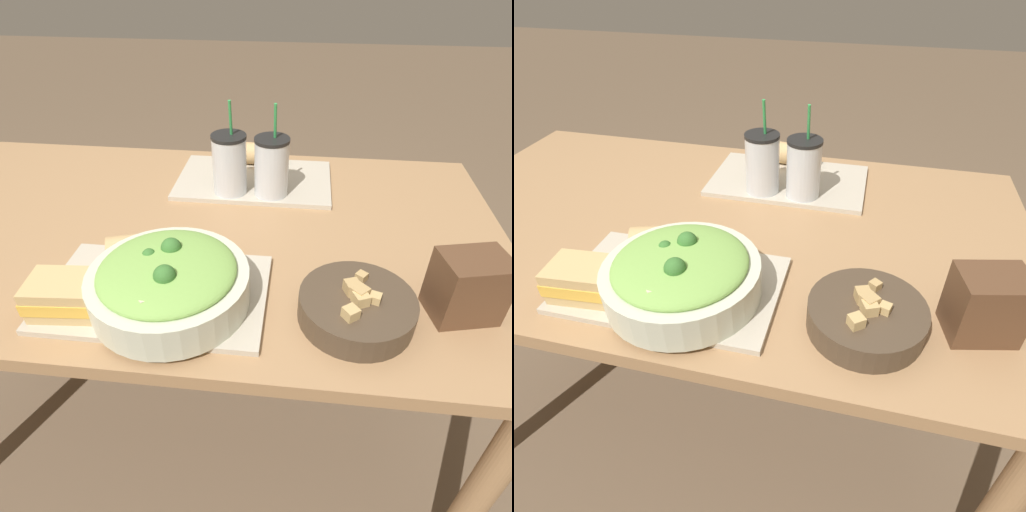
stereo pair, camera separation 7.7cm
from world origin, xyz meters
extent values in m
plane|color=brown|center=(0.00, 0.00, 0.00)|extent=(12.00, 12.00, 0.00)
cube|color=#A37A51|center=(0.00, 0.00, 0.72)|extent=(1.45, 0.83, 0.03)
cylinder|color=#A37A51|center=(0.66, -0.36, 0.35)|extent=(0.06, 0.06, 0.71)
cylinder|color=#A37A51|center=(-0.66, 0.36, 0.35)|extent=(0.06, 0.06, 0.71)
cylinder|color=#A37A51|center=(0.66, 0.36, 0.35)|extent=(0.06, 0.06, 0.71)
cube|color=#BCB29E|center=(0.00, -0.24, 0.74)|extent=(0.41, 0.25, 0.01)
cube|color=#BCB29E|center=(0.13, 0.23, 0.74)|extent=(0.41, 0.25, 0.01)
cylinder|color=beige|center=(0.04, -0.26, 0.78)|extent=(0.28, 0.28, 0.07)
ellipsoid|color=#7FB251|center=(0.04, -0.26, 0.82)|extent=(0.24, 0.24, 0.05)
sphere|color=#38702D|center=(0.03, -0.23, 0.84)|extent=(0.04, 0.04, 0.04)
sphere|color=#38702D|center=(0.05, -0.30, 0.84)|extent=(0.04, 0.04, 0.04)
sphere|color=#38702D|center=(0.00, -0.24, 0.83)|extent=(0.03, 0.03, 0.03)
cube|color=beige|center=(0.09, -0.29, 0.83)|extent=(0.06, 0.06, 0.01)
cube|color=beige|center=(0.02, -0.26, 0.83)|extent=(0.04, 0.05, 0.01)
cube|color=beige|center=(0.02, -0.33, 0.83)|extent=(0.05, 0.06, 0.01)
cylinder|color=#473828|center=(0.36, -0.26, 0.76)|extent=(0.20, 0.20, 0.05)
cylinder|color=#5B2D19|center=(0.36, -0.26, 0.78)|extent=(0.18, 0.18, 0.01)
cube|color=tan|center=(0.39, -0.27, 0.79)|extent=(0.02, 0.02, 0.02)
cube|color=tan|center=(0.35, -0.25, 0.80)|extent=(0.03, 0.03, 0.02)
cube|color=tan|center=(0.36, -0.26, 0.80)|extent=(0.04, 0.04, 0.03)
cube|color=tan|center=(0.37, -0.21, 0.79)|extent=(0.02, 0.02, 0.02)
cube|color=tan|center=(0.37, -0.28, 0.80)|extent=(0.03, 0.03, 0.02)
cube|color=tan|center=(0.35, -0.31, 0.80)|extent=(0.03, 0.03, 0.02)
cube|color=tan|center=(-0.13, -0.30, 0.76)|extent=(0.14, 0.09, 0.02)
cube|color=#EFB742|center=(-0.13, -0.30, 0.78)|extent=(0.14, 0.10, 0.02)
cube|color=tan|center=(-0.13, -0.30, 0.80)|extent=(0.14, 0.09, 0.02)
cylinder|color=tan|center=(-0.03, -0.15, 0.78)|extent=(0.18, 0.11, 0.06)
cylinder|color=beige|center=(0.04, -0.12, 0.78)|extent=(0.02, 0.05, 0.06)
cylinder|color=tan|center=(0.12, 0.32, 0.78)|extent=(0.15, 0.08, 0.06)
cylinder|color=beige|center=(0.19, 0.32, 0.78)|extent=(0.01, 0.06, 0.06)
cylinder|color=silver|center=(0.08, 0.15, 0.82)|extent=(0.08, 0.08, 0.14)
cylinder|color=black|center=(0.08, 0.15, 0.81)|extent=(0.07, 0.07, 0.12)
cylinder|color=black|center=(0.08, 0.15, 0.90)|extent=(0.09, 0.09, 0.01)
cylinder|color=green|center=(0.08, 0.15, 0.94)|extent=(0.01, 0.02, 0.09)
cylinder|color=silver|center=(0.18, 0.15, 0.82)|extent=(0.08, 0.08, 0.14)
cylinder|color=#701E47|center=(0.18, 0.15, 0.81)|extent=(0.07, 0.07, 0.11)
cylinder|color=black|center=(0.18, 0.15, 0.89)|extent=(0.09, 0.09, 0.01)
cylinder|color=green|center=(0.19, 0.15, 0.93)|extent=(0.01, 0.02, 0.09)
cube|color=brown|center=(0.55, -0.22, 0.80)|extent=(0.13, 0.11, 0.12)
camera|label=1|loc=(0.25, -0.81, 1.28)|focal=30.00mm
camera|label=2|loc=(0.33, -0.80, 1.28)|focal=30.00mm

